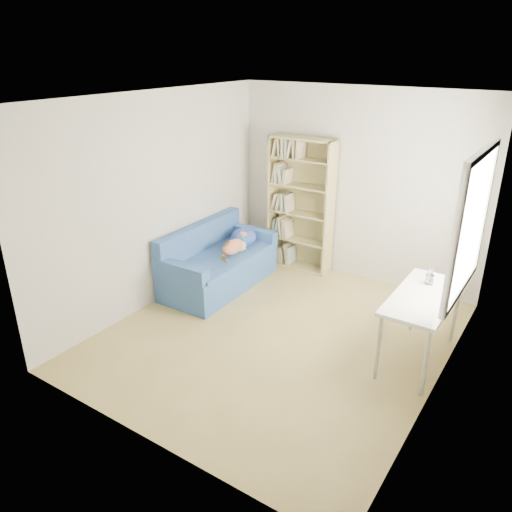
# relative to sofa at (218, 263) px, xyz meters

# --- Properties ---
(ground) EXTENTS (4.00, 4.00, 0.00)m
(ground) POSITION_rel_sofa_xyz_m (1.36, -0.67, -0.32)
(ground) COLOR #9A8445
(ground) RESTS_ON ground
(room_shell) EXTENTS (3.54, 4.04, 2.62)m
(room_shell) POSITION_rel_sofa_xyz_m (1.46, -0.64, 1.31)
(room_shell) COLOR silver
(room_shell) RESTS_ON ground
(sofa) EXTENTS (0.85, 1.72, 0.84)m
(sofa) POSITION_rel_sofa_xyz_m (0.00, 0.00, 0.00)
(sofa) COLOR navy
(sofa) RESTS_ON ground
(bookshelf) EXTENTS (0.95, 0.30, 1.91)m
(bookshelf) POSITION_rel_sofa_xyz_m (0.61, 1.16, 0.56)
(bookshelf) COLOR tan
(bookshelf) RESTS_ON ground
(desk) EXTENTS (0.56, 1.22, 0.75)m
(desk) POSITION_rel_sofa_xyz_m (2.81, -0.26, 0.35)
(desk) COLOR white
(desk) RESTS_ON ground
(pen_cup) EXTENTS (0.09, 0.09, 0.17)m
(pen_cup) POSITION_rel_sofa_xyz_m (2.77, 0.03, 0.49)
(pen_cup) COLOR white
(pen_cup) RESTS_ON desk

